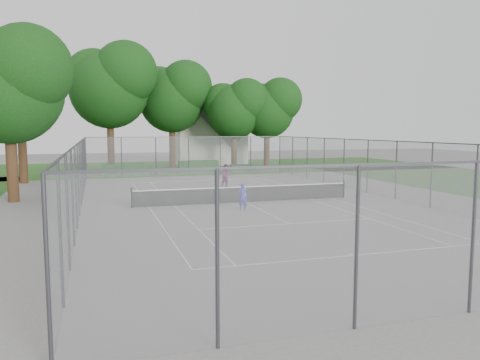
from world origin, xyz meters
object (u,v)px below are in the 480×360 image
object	(u,v)px
tennis_net	(245,194)
woman_player	(227,176)
house	(209,131)
girl_player	(243,197)

from	to	relation	value
tennis_net	woman_player	distance (m)	7.07
house	woman_player	world-z (taller)	house
woman_player	tennis_net	bearing A→B (deg)	-112.14
house	girl_player	bearing A→B (deg)	-100.21
house	girl_player	distance (m)	32.23
woman_player	house	bearing A→B (deg)	64.50
house	girl_player	world-z (taller)	house
house	tennis_net	bearing A→B (deg)	-99.33
house	woman_player	distance (m)	22.80
tennis_net	house	distance (m)	29.83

